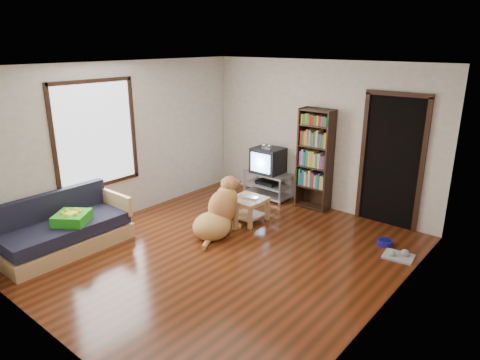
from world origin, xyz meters
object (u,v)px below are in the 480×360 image
Objects in this scene: green_cushion at (72,218)px; bookshelf at (315,154)px; grey_rag at (398,256)px; sofa at (65,232)px; crt_tv at (269,160)px; coffee_table at (248,205)px; dog_bowl at (385,243)px; dog at (219,214)px; tv_stand at (268,184)px; laptop at (247,198)px.

green_cushion is 0.24× the size of bookshelf.
sofa is at bearing -143.62° from grey_rag.
bookshelf is (1.80, 3.66, 0.51)m from green_cushion.
grey_rag is at bearing -25.04° from bookshelf.
coffee_table is (0.43, -1.16, -0.46)m from crt_tv.
sofa is 3.27× the size of coffee_table.
dog is at bearing -149.56° from dog_bowl.
dog_bowl is 2.72m from crt_tv.
bookshelf is at bearing 4.32° from crt_tv.
grey_rag is 0.44× the size of tv_stand.
dog reaches higher than tv_stand.
grey_rag is 0.22× the size of bookshelf.
dog_bowl is at bearing 30.44° from dog.
tv_stand is at bearing -90.00° from crt_tv.
bookshelf reaches higher than sofa.
laptop is 1.25m from tv_stand.
dog_bowl is 0.55× the size of grey_rag.
sofa is 2.27m from dog.
green_cushion reaches higher than laptop.
bookshelf reaches higher than laptop.
dog_bowl is 2.63m from tv_stand.
coffee_table is at bearing 60.68° from sofa.
coffee_table is (1.28, 2.42, -0.21)m from green_cushion.
laptop is 2.83m from sofa.
tv_stand is at bearing 74.98° from sofa.
dog reaches higher than green_cushion.
grey_rag is at bearing -39.81° from dog_bowl.
dog_bowl is at bearing -12.60° from crt_tv.
crt_tv is 1.32m from coffee_table.
crt_tv is 0.99m from bookshelf.
green_cushion is 0.49× the size of tv_stand.
dog reaches higher than sofa.
tv_stand is at bearing 110.45° from coffee_table.
laptop is 0.66m from dog.
grey_rag is 0.69× the size of crt_tv.
green_cushion is 1.32× the size of laptop.
grey_rag is 0.36× the size of dog.
green_cushion is 2.71m from laptop.
tv_stand is at bearing 102.25° from dog.
green_cushion is 0.27m from sofa.
dog_bowl reaches higher than grey_rag.
coffee_table is 0.69m from dog.
coffee_table is at bearing -113.05° from bookshelf.
green_cushion is 0.80× the size of coffee_table.
sofa is at bearing -104.93° from crt_tv.
crt_tv is at bearing 75.07° from sofa.
grey_rag is 3.07m from crt_tv.
crt_tv reaches higher than grey_rag.
sofa is at bearing -131.72° from laptop.
tv_stand is 0.47m from crt_tv.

